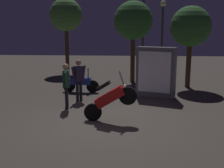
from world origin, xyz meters
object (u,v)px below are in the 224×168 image
(kiosk_billboard, at_px, (156,72))
(person_bystander_far, at_px, (79,76))
(motorcycle_red_foreground, at_px, (110,99))
(motorcycle_blue_parked_left, at_px, (81,83))
(streetlamp_far, at_px, (162,28))
(person_rider_beside, at_px, (66,82))
(streetlamp_near, at_px, (143,18))

(kiosk_billboard, bearing_deg, person_bystander_far, 34.55)
(motorcycle_red_foreground, xyz_separation_m, motorcycle_blue_parked_left, (-1.59, 3.91, -0.31))
(streetlamp_far, bearing_deg, motorcycle_blue_parked_left, -130.94)
(person_rider_beside, height_order, streetlamp_far, streetlamp_far)
(person_bystander_far, distance_m, streetlamp_near, 7.52)
(motorcycle_red_foreground, relative_size, streetlamp_near, 0.30)
(streetlamp_near, height_order, kiosk_billboard, streetlamp_near)
(motorcycle_blue_parked_left, relative_size, person_rider_beside, 1.01)
(person_rider_beside, xyz_separation_m, kiosk_billboard, (3.36, 1.88, 0.07))
(streetlamp_far, bearing_deg, person_bystander_far, -122.35)
(person_rider_beside, height_order, person_bystander_far, person_bystander_far)
(streetlamp_near, bearing_deg, person_rider_beside, -111.96)
(motorcycle_blue_parked_left, xyz_separation_m, person_bystander_far, (0.19, -1.46, 0.55))
(person_rider_beside, xyz_separation_m, streetlamp_far, (4.19, 7.31, 1.87))
(streetlamp_near, xyz_separation_m, streetlamp_far, (1.12, -0.31, -0.60))
(person_bystander_far, bearing_deg, motorcycle_blue_parked_left, -34.55)
(kiosk_billboard, bearing_deg, person_rider_beside, 49.54)
(person_rider_beside, bearing_deg, motorcycle_blue_parked_left, 77.67)
(streetlamp_near, bearing_deg, person_bystander_far, -113.33)
(person_rider_beside, xyz_separation_m, person_bystander_far, (0.26, 1.09, 0.01))
(person_rider_beside, distance_m, streetlamp_far, 8.63)
(person_bystander_far, xyz_separation_m, streetlamp_near, (2.81, 6.52, 2.47))
(streetlamp_far, bearing_deg, person_rider_beside, -119.85)
(motorcycle_blue_parked_left, bearing_deg, streetlamp_far, 53.46)
(streetlamp_near, relative_size, streetlamp_far, 1.25)
(motorcycle_blue_parked_left, height_order, person_bystander_far, person_bystander_far)
(motorcycle_blue_parked_left, xyz_separation_m, streetlamp_far, (4.12, 4.75, 2.41))
(motorcycle_red_foreground, bearing_deg, streetlamp_far, 80.31)
(motorcycle_red_foreground, xyz_separation_m, person_bystander_far, (-1.40, 2.45, 0.24))
(streetlamp_near, height_order, streetlamp_far, streetlamp_near)
(motorcycle_red_foreground, distance_m, person_rider_beside, 2.16)
(streetlamp_near, relative_size, kiosk_billboard, 2.62)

